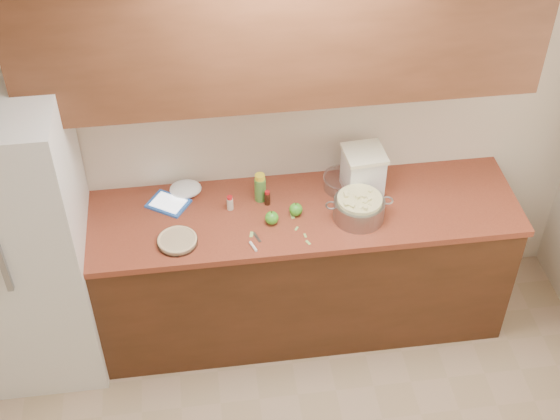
{
  "coord_description": "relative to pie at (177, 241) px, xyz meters",
  "views": [
    {
      "loc": [
        -0.45,
        -1.72,
        3.82
      ],
      "look_at": [
        -0.03,
        1.43,
        0.98
      ],
      "focal_mm": 50.0,
      "sensor_mm": 36.0,
      "label": 1
    }
  ],
  "objects": [
    {
      "name": "lemon_bottle",
      "position": [
        0.48,
        0.3,
        0.07
      ],
      "size": [
        0.07,
        0.07,
        0.18
      ],
      "rotation": [
        0.0,
        0.0,
        0.19
      ],
      "color": "#4C8C38",
      "rests_on": "counter_run"
    },
    {
      "name": "colander",
      "position": [
        1.0,
        0.07,
        0.05
      ],
      "size": [
        0.38,
        0.28,
        0.14
      ],
      "rotation": [
        0.0,
        0.0,
        0.17
      ],
      "color": "gray",
      "rests_on": "counter_run"
    },
    {
      "name": "cinnamon_shaker",
      "position": [
        0.3,
        0.24,
        0.02
      ],
      "size": [
        0.04,
        0.04,
        0.09
      ],
      "rotation": [
        0.0,
        0.0,
        0.12
      ],
      "color": "beige",
      "rests_on": "counter_run"
    },
    {
      "name": "apple_left",
      "position": [
        0.52,
        0.09,
        0.02
      ],
      "size": [
        0.08,
        0.08,
        0.09
      ],
      "color": "green",
      "rests_on": "counter_run"
    },
    {
      "name": "pie",
      "position": [
        0.0,
        0.0,
        0.0
      ],
      "size": [
        0.22,
        0.22,
        0.04
      ],
      "rotation": [
        0.0,
        0.0,
        -0.24
      ],
      "color": "silver",
      "rests_on": "counter_run"
    },
    {
      "name": "peel_c",
      "position": [
        0.64,
        0.13,
        -0.02
      ],
      "size": [
        0.02,
        0.05,
        0.0
      ],
      "primitive_type": "cube",
      "rotation": [
        0.0,
        0.0,
        1.67
      ],
      "color": "#98C861",
      "rests_on": "counter_run"
    },
    {
      "name": "peel_a",
      "position": [
        0.68,
        -0.03,
        -0.02
      ],
      "size": [
        0.02,
        0.03,
        0.0
      ],
      "primitive_type": "cube",
      "rotation": [
        0.0,
        0.0,
        1.71
      ],
      "color": "#98C861",
      "rests_on": "counter_run"
    },
    {
      "name": "peel_b",
      "position": [
        0.4,
        0.01,
        -0.02
      ],
      "size": [
        0.03,
        0.04,
        0.0
      ],
      "primitive_type": "cube",
      "rotation": [
        0.0,
        0.0,
        1.36
      ],
      "color": "#98C861",
      "rests_on": "counter_run"
    },
    {
      "name": "apple_center",
      "position": [
        0.66,
        0.14,
        0.02
      ],
      "size": [
        0.07,
        0.07,
        0.09
      ],
      "color": "green",
      "rests_on": "counter_run"
    },
    {
      "name": "fridge",
      "position": [
        -0.84,
        0.14,
        -0.04
      ],
      "size": [
        0.7,
        0.7,
        1.8
      ],
      "primitive_type": "cube",
      "color": "white",
      "rests_on": "ground"
    },
    {
      "name": "counter_run",
      "position": [
        0.6,
        0.17,
        -0.48
      ],
      "size": [
        2.64,
        0.68,
        0.92
      ],
      "color": "#482414",
      "rests_on": "ground"
    },
    {
      "name": "upper_cabinets",
      "position": [
        0.6,
        0.33,
        1.01
      ],
      "size": [
        2.6,
        0.34,
        0.7
      ],
      "primitive_type": "cube",
      "color": "brown",
      "rests_on": "room_shell"
    },
    {
      "name": "tablet",
      "position": [
        -0.04,
        0.32,
        -0.01
      ],
      "size": [
        0.27,
        0.26,
        0.02
      ],
      "rotation": [
        0.0,
        0.0,
        -0.59
      ],
      "color": "blue",
      "rests_on": "counter_run"
    },
    {
      "name": "flour_canister",
      "position": [
        1.06,
        0.3,
        0.12
      ],
      "size": [
        0.24,
        0.24,
        0.27
      ],
      "rotation": [
        0.0,
        0.0,
        0.08
      ],
      "color": "silver",
      "rests_on": "counter_run"
    },
    {
      "name": "mixing_bowl",
      "position": [
        0.96,
        0.34,
        0.03
      ],
      "size": [
        0.23,
        0.23,
        0.08
      ],
      "rotation": [
        0.0,
        0.0,
        0.24
      ],
      "color": "silver",
      "rests_on": "counter_run"
    },
    {
      "name": "vanilla_bottle",
      "position": [
        0.51,
        0.25,
        0.03
      ],
      "size": [
        0.03,
        0.03,
        0.09
      ],
      "rotation": [
        0.0,
        0.0,
        -0.4
      ],
      "color": "black",
      "rests_on": "counter_run"
    },
    {
      "name": "peel_d",
      "position": [
        0.65,
        0.03,
        -0.02
      ],
      "size": [
        0.03,
        0.03,
        0.0
      ],
      "primitive_type": "cube",
      "rotation": [
        0.0,
        0.0,
        -2.15
      ],
      "color": "#98C861",
      "rests_on": "counter_run"
    },
    {
      "name": "room_shell",
      "position": [
        0.6,
        -1.3,
        0.36
      ],
      "size": [
        3.6,
        3.6,
        3.6
      ],
      "color": "tan",
      "rests_on": "ground"
    },
    {
      "name": "paring_knife",
      "position": [
        0.4,
        -0.07,
        -0.01
      ],
      "size": [
        0.07,
        0.16,
        0.02
      ],
      "rotation": [
        0.0,
        0.0,
        0.35
      ],
      "color": "gray",
      "rests_on": "counter_run"
    },
    {
      "name": "paper_towel",
      "position": [
        0.06,
        0.4,
        0.02
      ],
      "size": [
        0.18,
        0.15,
        0.08
      ],
      "primitive_type": "ellipsoid",
      "rotation": [
        0.0,
        0.0,
        -0.01
      ],
      "color": "white",
      "rests_on": "counter_run"
    },
    {
      "name": "peel_e",
      "position": [
        0.69,
        -0.09,
        -0.02
      ],
      "size": [
        0.03,
        0.04,
        0.0
      ],
      "primitive_type": "cube",
      "rotation": [
        0.0,
        0.0,
        -1.12
      ],
      "color": "#98C861",
      "rests_on": "counter_run"
    }
  ]
}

